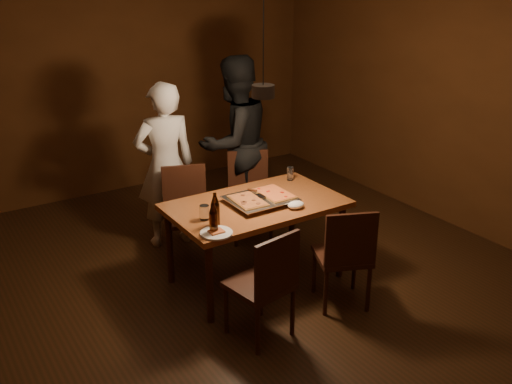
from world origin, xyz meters
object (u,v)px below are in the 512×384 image
chair_near_left (267,277)px  diner_white (165,166)px  dining_table (256,211)px  chair_far_right (249,187)px  diner_dark (235,143)px  beer_bottle_a (214,218)px  chair_near_right (346,249)px  beer_bottle_b (215,209)px  pendant_lamp (263,90)px  pizza_tray (261,200)px  plate_slice (216,233)px  chair_far_left (186,204)px

chair_near_left → diner_white: bearing=78.4°
dining_table → chair_far_right: 0.95m
diner_dark → chair_far_right: bearing=72.7°
chair_near_left → beer_bottle_a: size_ratio=1.87×
chair_near_left → chair_near_right: size_ratio=0.88×
diner_dark → chair_near_right: bearing=74.6°
beer_bottle_b → diner_white: (0.18, 1.33, -0.06)m
beer_bottle_b → pendant_lamp: size_ratio=0.24×
chair_far_right → diner_dark: diner_dark is taller
pizza_tray → diner_white: (-0.37, 1.15, 0.06)m
diner_white → pendant_lamp: bearing=111.4°
beer_bottle_b → dining_table: bearing=21.8°
plate_slice → chair_far_right: bearing=48.5°
pizza_tray → chair_near_right: bearing=-61.4°
dining_table → chair_near_left: bearing=-117.7°
chair_far_right → chair_near_right: bearing=110.2°
plate_slice → diner_dark: (1.08, 1.52, 0.16)m
diner_dark → pendant_lamp: bearing=56.9°
dining_table → beer_bottle_a: 0.71m
dining_table → pizza_tray: (0.03, -0.03, 0.10)m
chair_near_right → beer_bottle_b: (-0.87, 0.57, 0.35)m
chair_near_left → diner_white: 1.94m
dining_table → chair_near_right: bearing=-65.3°
pendant_lamp → beer_bottle_a: bearing=-162.7°
plate_slice → chair_near_right: bearing=-24.1°
dining_table → beer_bottle_a: beer_bottle_a is taller
plate_slice → pendant_lamp: (0.56, 0.20, 1.00)m
plate_slice → pizza_tray: bearing=27.9°
chair_near_right → beer_bottle_a: beer_bottle_a is taller
beer_bottle_a → chair_near_left: bearing=-69.4°
chair_near_right → diner_white: 2.04m
pizza_tray → chair_far_right: bearing=68.6°
dining_table → diner_dark: 1.28m
dining_table → pendant_lamp: pendant_lamp is taller
beer_bottle_b → pendant_lamp: bearing=6.2°
chair_near_left → plate_slice: 0.53m
diner_white → plate_slice: bearing=88.3°
chair_near_right → diner_dark: 1.98m
chair_near_right → beer_bottle_b: 1.10m
chair_far_right → chair_near_right: (-0.09, -1.60, 0.00)m
beer_bottle_b → plate_slice: size_ratio=1.07×
chair_far_left → pizza_tray: size_ratio=0.98×
dining_table → chair_far_left: 0.83m
chair_far_right → pendant_lamp: size_ratio=0.50×
pendant_lamp → plate_slice: bearing=-160.1°
dining_table → chair_near_right: chair_near_right is taller
chair_near_right → chair_far_left: bearing=137.0°
dining_table → diner_dark: diner_dark is taller
chair_near_left → beer_bottle_b: size_ratio=1.80×
plate_slice → diner_dark: 1.87m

